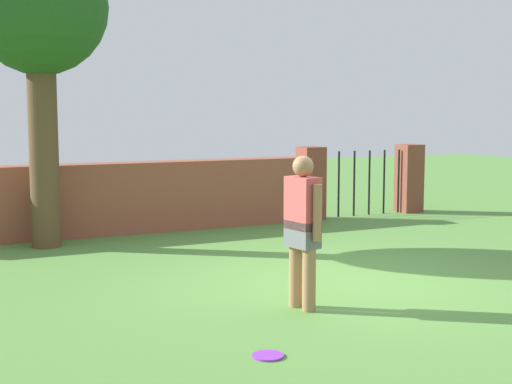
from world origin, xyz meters
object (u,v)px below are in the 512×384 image
object	(u,v)px
tree	(39,15)
frisbee_orange	(301,289)
frisbee_purple	(268,356)
person	(303,225)

from	to	relation	value
tree	frisbee_orange	xyz separation A→B (m)	(2.22, -4.02, -3.49)
tree	frisbee_purple	distance (m)	6.91
tree	frisbee_purple	world-z (taller)	tree
tree	person	world-z (taller)	tree
person	frisbee_purple	size ratio (longest dim) A/B	6.00
tree	frisbee_orange	bearing A→B (deg)	-61.02
person	frisbee_orange	size ratio (longest dim) A/B	6.00
frisbee_purple	person	bearing A→B (deg)	49.60
tree	person	bearing A→B (deg)	-68.88
person	frisbee_orange	bearing A→B (deg)	140.49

